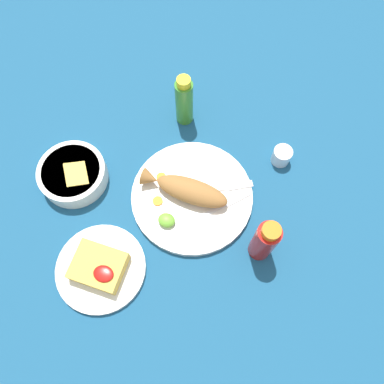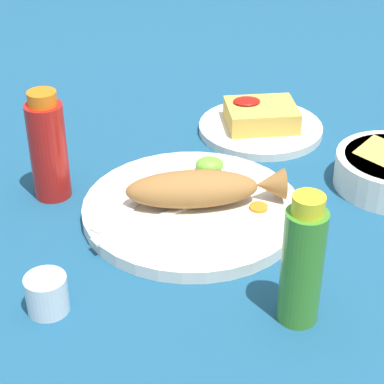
# 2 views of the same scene
# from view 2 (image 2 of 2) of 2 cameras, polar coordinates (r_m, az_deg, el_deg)

# --- Properties ---
(ground_plane) EXTENTS (4.00, 4.00, 0.00)m
(ground_plane) POSITION_cam_2_polar(r_m,az_deg,el_deg) (0.98, 0.00, -1.89)
(ground_plane) COLOR navy
(main_plate) EXTENTS (0.31, 0.31, 0.02)m
(main_plate) POSITION_cam_2_polar(r_m,az_deg,el_deg) (0.97, 0.00, -1.45)
(main_plate) COLOR silver
(main_plate) RESTS_ON ground_plane
(fried_fish) EXTENTS (0.22, 0.07, 0.05)m
(fried_fish) POSITION_cam_2_polar(r_m,az_deg,el_deg) (0.96, 0.80, 0.28)
(fried_fish) COLOR #996633
(fried_fish) RESTS_ON main_plate
(fork_near) EXTENTS (0.17, 0.10, 0.00)m
(fork_near) POSITION_cam_2_polar(r_m,az_deg,el_deg) (0.93, -3.81, -2.51)
(fork_near) COLOR silver
(fork_near) RESTS_ON main_plate
(fork_far) EXTENTS (0.14, 0.14, 0.00)m
(fork_far) POSITION_cam_2_polar(r_m,az_deg,el_deg) (0.97, -4.80, -1.08)
(fork_far) COLOR silver
(fork_far) RESTS_ON main_plate
(carrot_slice_near) EXTENTS (0.03, 0.03, 0.00)m
(carrot_slice_near) POSITION_cam_2_polar(r_m,az_deg,el_deg) (0.96, 5.49, -1.26)
(carrot_slice_near) COLOR orange
(carrot_slice_near) RESTS_ON main_plate
(carrot_slice_mid) EXTENTS (0.03, 0.03, 0.00)m
(carrot_slice_mid) POSITION_cam_2_polar(r_m,az_deg,el_deg) (1.01, 4.00, 0.67)
(carrot_slice_mid) COLOR orange
(carrot_slice_mid) RESTS_ON main_plate
(lime_wedge_main) EXTENTS (0.04, 0.04, 0.02)m
(lime_wedge_main) POSITION_cam_2_polar(r_m,az_deg,el_deg) (1.04, 1.44, 2.23)
(lime_wedge_main) COLOR #6BB233
(lime_wedge_main) RESTS_ON main_plate
(hot_sauce_bottle_red) EXTENTS (0.05, 0.05, 0.16)m
(hot_sauce_bottle_red) POSITION_cam_2_polar(r_m,az_deg,el_deg) (1.00, -11.72, 3.57)
(hot_sauce_bottle_red) COLOR #B21914
(hot_sauce_bottle_red) RESTS_ON ground_plane
(hot_sauce_bottle_green) EXTENTS (0.05, 0.05, 0.16)m
(hot_sauce_bottle_green) POSITION_cam_2_polar(r_m,az_deg,el_deg) (0.77, 9.04, -5.77)
(hot_sauce_bottle_green) COLOR #3D8428
(hot_sauce_bottle_green) RESTS_ON ground_plane
(salt_cup) EXTENTS (0.05, 0.05, 0.05)m
(salt_cup) POSITION_cam_2_polar(r_m,az_deg,el_deg) (0.82, -11.80, -8.35)
(salt_cup) COLOR silver
(salt_cup) RESTS_ON ground_plane
(side_plate_fries) EXTENTS (0.21, 0.21, 0.01)m
(side_plate_fries) POSITION_cam_2_polar(r_m,az_deg,el_deg) (1.20, 5.64, 5.21)
(side_plate_fries) COLOR silver
(side_plate_fries) RESTS_ON ground_plane
(fries_pile) EXTENTS (0.12, 0.10, 0.04)m
(fries_pile) POSITION_cam_2_polar(r_m,az_deg,el_deg) (1.19, 5.66, 6.32)
(fries_pile) COLOR gold
(fries_pile) RESTS_ON side_plate_fries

